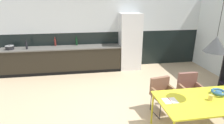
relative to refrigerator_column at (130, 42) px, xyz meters
The scene contains 16 objects.
ground_plane 3.29m from the refrigerator_column, 105.69° to the right, with size 9.70×9.70×0.00m, color tan.
back_wall_splashback_dark 0.98m from the refrigerator_column, 156.97° to the left, with size 7.46×0.12×1.32m, color black.
back_wall_panel_upper 1.35m from the refrigerator_column, 156.97° to the left, with size 7.46×0.12×1.32m, color silver.
kitchen_counter 2.47m from the refrigerator_column, behind, with size 4.07×0.63×0.89m.
refrigerator_column is the anchor object (origin of this frame).
dining_table 3.74m from the refrigerator_column, 82.55° to the right, with size 1.73×0.95×0.73m.
armchair_corner_seat 2.90m from the refrigerator_column, 89.29° to the right, with size 0.56×0.55×0.79m.
armchair_far_side 2.92m from the refrigerator_column, 75.52° to the right, with size 0.49×0.48×0.84m.
fruit_bowl 3.66m from the refrigerator_column, 76.93° to the right, with size 0.27×0.27×0.09m.
open_book 3.65m from the refrigerator_column, 92.84° to the right, with size 0.25×0.20×0.02m.
mug_tall_blue 3.76m from the refrigerator_column, 81.54° to the right, with size 0.13×0.08×0.10m.
cooking_pot 4.05m from the refrigerator_column, behind, with size 0.27×0.27×0.15m.
bottle_spice_small 1.92m from the refrigerator_column, behind, with size 0.07×0.07×0.32m.
bottle_wine_green 2.65m from the refrigerator_column, behind, with size 0.07×0.07×0.32m.
bottle_vinegar_dark 3.51m from the refrigerator_column, behind, with size 0.07×0.07×0.31m.
pendant_lamp_over_table_near 3.78m from the refrigerator_column, 82.50° to the right, with size 0.37×0.37×0.97m.
Camera 1 is at (-0.79, -3.29, 2.45)m, focal length 29.43 mm.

